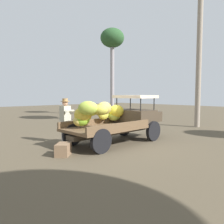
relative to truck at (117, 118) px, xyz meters
name	(u,v)px	position (x,y,z in m)	size (l,w,h in m)	color
ground_plane	(117,142)	(-0.05, -0.08, -0.95)	(60.00, 60.00, 0.00)	brown
truck	(117,118)	(0.00, 0.00, 0.00)	(4.52, 1.83, 1.84)	#3F3326
farmer	(65,118)	(-1.55, 1.25, 0.04)	(0.55, 0.51, 1.72)	#B8AAA0
wooden_crate	(63,149)	(-2.56, -0.29, -0.76)	(0.57, 0.39, 0.38)	#846548
forest_tree_4	(112,42)	(7.46, 8.35, 5.52)	(2.08, 2.08, 7.65)	gray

